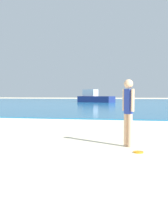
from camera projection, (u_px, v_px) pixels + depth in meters
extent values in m
cube|color=#1E6B9E|center=(125.00, 102.00, 42.59)|extent=(160.00, 60.00, 0.06)
cylinder|color=#DDAD84|center=(126.00, 130.00, 6.47)|extent=(0.11, 0.11, 0.79)
cylinder|color=#DDAD84|center=(130.00, 131.00, 6.35)|extent=(0.11, 0.11, 0.79)
cube|color=#233899|center=(128.00, 101.00, 6.36)|extent=(0.21, 0.21, 0.60)
sphere|color=#DDAD84|center=(128.00, 84.00, 6.34)|extent=(0.22, 0.22, 0.22)
cylinder|color=#DDAD84|center=(124.00, 100.00, 6.49)|extent=(0.08, 0.08, 0.53)
cylinder|color=#DDAD84|center=(133.00, 100.00, 6.24)|extent=(0.08, 0.08, 0.53)
cylinder|color=orange|center=(138.00, 152.00, 5.77)|extent=(0.22, 0.22, 0.03)
cube|color=navy|center=(96.00, 99.00, 40.71)|extent=(6.04, 4.22, 0.93)
cube|color=silver|center=(90.00, 93.00, 41.28)|extent=(2.45, 2.09, 1.05)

